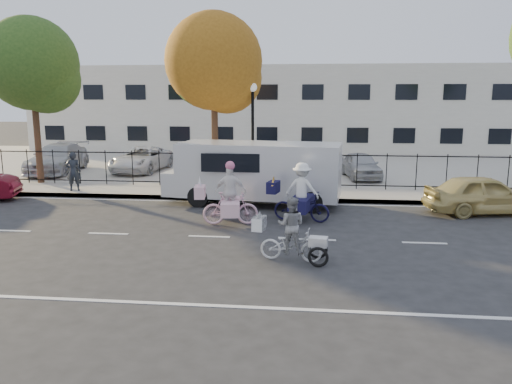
# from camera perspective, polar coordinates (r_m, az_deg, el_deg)

# --- Properties ---
(ground) EXTENTS (120.00, 120.00, 0.00)m
(ground) POSITION_cam_1_polar(r_m,az_deg,el_deg) (14.39, -5.38, -5.11)
(ground) COLOR #333334
(road_markings) EXTENTS (60.00, 9.52, 0.01)m
(road_markings) POSITION_cam_1_polar(r_m,az_deg,el_deg) (14.39, -5.38, -5.09)
(road_markings) COLOR silver
(road_markings) RESTS_ON ground
(curb) EXTENTS (60.00, 0.10, 0.15)m
(curb) POSITION_cam_1_polar(r_m,az_deg,el_deg) (19.21, -2.44, -0.76)
(curb) COLOR #A8A399
(curb) RESTS_ON ground
(sidewalk) EXTENTS (60.00, 2.20, 0.15)m
(sidewalk) POSITION_cam_1_polar(r_m,az_deg,el_deg) (20.23, -2.00, -0.16)
(sidewalk) COLOR #A8A399
(sidewalk) RESTS_ON ground
(parking_lot) EXTENTS (60.00, 15.60, 0.15)m
(parking_lot) POSITION_cam_1_polar(r_m,az_deg,el_deg) (28.95, 0.44, 3.22)
(parking_lot) COLOR #A8A399
(parking_lot) RESTS_ON ground
(iron_fence) EXTENTS (58.00, 0.06, 1.50)m
(iron_fence) POSITION_cam_1_polar(r_m,az_deg,el_deg) (21.16, -1.60, 2.61)
(iron_fence) COLOR black
(iron_fence) RESTS_ON sidewalk
(building) EXTENTS (34.00, 10.00, 6.00)m
(building) POSITION_cam_1_polar(r_m,az_deg,el_deg) (38.66, 1.91, 9.51)
(building) COLOR silver
(building) RESTS_ON ground
(lamppost) EXTENTS (0.36, 0.36, 4.33)m
(lamppost) POSITION_cam_1_polar(r_m,az_deg,el_deg) (20.50, -0.39, 8.55)
(lamppost) COLOR black
(lamppost) RESTS_ON sidewalk
(street_sign) EXTENTS (0.85, 0.06, 1.80)m
(street_sign) POSITION_cam_1_polar(r_m,az_deg,el_deg) (21.03, -6.77, 3.90)
(street_sign) COLOR black
(street_sign) RESTS_ON sidewalk
(zebra_trike) EXTENTS (1.87, 0.88, 1.59)m
(zebra_trike) POSITION_cam_1_polar(r_m,az_deg,el_deg) (12.17, 4.04, -5.08)
(zebra_trike) COLOR white
(zebra_trike) RESTS_ON ground
(unicorn_bike) EXTENTS (2.02, 1.42, 2.01)m
(unicorn_bike) POSITION_cam_1_polar(r_m,az_deg,el_deg) (15.52, -3.07, -1.07)
(unicorn_bike) COLOR #FABED2
(unicorn_bike) RESTS_ON ground
(bull_bike) EXTENTS (2.10, 1.47, 1.90)m
(bull_bike) POSITION_cam_1_polar(r_m,az_deg,el_deg) (15.99, 5.14, -0.68)
(bull_bike) COLOR black
(bull_bike) RESTS_ON ground
(white_van) EXTENTS (6.62, 2.84, 2.27)m
(white_van) POSITION_cam_1_polar(r_m,az_deg,el_deg) (18.35, 0.04, 2.45)
(white_van) COLOR silver
(white_van) RESTS_ON ground
(gold_sedan) EXTENTS (4.16, 2.31, 1.34)m
(gold_sedan) POSITION_cam_1_polar(r_m,az_deg,el_deg) (18.65, 24.62, -0.25)
(gold_sedan) COLOR tan
(gold_sedan) RESTS_ON ground
(pedestrian) EXTENTS (0.67, 0.54, 1.59)m
(pedestrian) POSITION_cam_1_polar(r_m,az_deg,el_deg) (21.59, -20.14, 2.23)
(pedestrian) COLOR black
(pedestrian) RESTS_ON sidewalk
(lot_car_a) EXTENTS (2.46, 5.05, 1.42)m
(lot_car_a) POSITION_cam_1_polar(r_m,az_deg,el_deg) (27.20, -21.73, 3.61)
(lot_car_a) COLOR #B1B3B9
(lot_car_a) RESTS_ON parking_lot
(lot_car_b) EXTENTS (2.41, 4.62, 1.24)m
(lot_car_b) POSITION_cam_1_polar(r_m,az_deg,el_deg) (26.26, -12.95, 3.68)
(lot_car_b) COLOR silver
(lot_car_b) RESTS_ON parking_lot
(lot_car_c) EXTENTS (2.75, 4.36, 1.36)m
(lot_car_c) POSITION_cam_1_polar(r_m,az_deg,el_deg) (24.76, -1.39, 3.66)
(lot_car_c) COLOR #44474B
(lot_car_c) RESTS_ON parking_lot
(lot_car_d) EXTENTS (1.92, 3.70, 1.20)m
(lot_car_d) POSITION_cam_1_polar(r_m,az_deg,el_deg) (24.00, 11.89, 3.01)
(lot_car_d) COLOR #ABAEB3
(lot_car_d) RESTS_ON parking_lot
(tree_west) EXTENTS (3.99, 3.99, 7.32)m
(tree_west) POSITION_cam_1_polar(r_m,az_deg,el_deg) (24.04, -23.89, 12.79)
(tree_west) COLOR #442D1D
(tree_west) RESTS_ON ground
(tree_mid) EXTENTS (4.02, 4.02, 7.37)m
(tree_mid) POSITION_cam_1_polar(r_m,az_deg,el_deg) (21.28, -4.44, 14.13)
(tree_mid) COLOR #442D1D
(tree_mid) RESTS_ON ground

